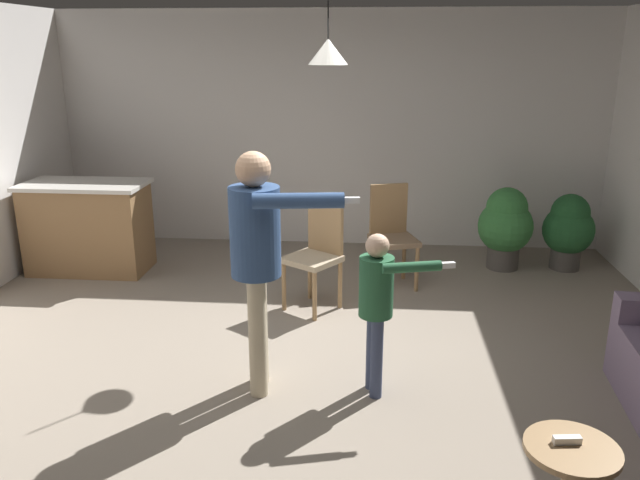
{
  "coord_description": "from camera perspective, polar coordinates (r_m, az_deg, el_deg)",
  "views": [
    {
      "loc": [
        0.53,
        -4.17,
        2.29
      ],
      "look_at": [
        0.16,
        -0.0,
        1.0
      ],
      "focal_mm": 35.31,
      "sensor_mm": 36.0,
      "label": 1
    }
  ],
  "objects": [
    {
      "name": "ground",
      "position": [
        4.78,
        -1.97,
        -11.47
      ],
      "size": [
        7.68,
        7.68,
        0.0
      ],
      "primitive_type": "plane",
      "color": "gray"
    },
    {
      "name": "wall_back",
      "position": [
        7.44,
        0.92,
        9.88
      ],
      "size": [
        6.4,
        0.1,
        2.7
      ],
      "primitive_type": "cube",
      "color": "silver",
      "rests_on": "ground"
    },
    {
      "name": "kitchen_counter",
      "position": [
        7.03,
        -20.26,
        1.12
      ],
      "size": [
        1.26,
        0.66,
        0.95
      ],
      "color": "olive",
      "rests_on": "ground"
    },
    {
      "name": "person_adult",
      "position": [
        4.13,
        -5.66,
        -0.66
      ],
      "size": [
        0.84,
        0.48,
        1.66
      ],
      "rotation": [
        0.0,
        0.0,
        -1.44
      ],
      "color": "tan",
      "rests_on": "ground"
    },
    {
      "name": "person_child",
      "position": [
        4.18,
        5.24,
        -5.14
      ],
      "size": [
        0.62,
        0.32,
        1.14
      ],
      "rotation": [
        0.0,
        0.0,
        -1.32
      ],
      "color": "#384260",
      "rests_on": "ground"
    },
    {
      "name": "dining_chair_by_counter",
      "position": [
        6.23,
        6.51,
        0.77
      ],
      "size": [
        0.53,
        0.53,
        1.0
      ],
      "rotation": [
        0.0,
        0.0,
        3.45
      ],
      "color": "#99754C",
      "rests_on": "ground"
    },
    {
      "name": "dining_chair_near_wall",
      "position": [
        5.63,
        -0.24,
        -0.9
      ],
      "size": [
        0.58,
        0.58,
        1.0
      ],
      "rotation": [
        0.0,
        0.0,
        2.54
      ],
      "color": "#99754C",
      "rests_on": "ground"
    },
    {
      "name": "potted_plant_corner",
      "position": [
        7.15,
        21.6,
        1.01
      ],
      "size": [
        0.53,
        0.53,
        0.82
      ],
      "color": "#4C4742",
      "rests_on": "ground"
    },
    {
      "name": "potted_plant_by_wall",
      "position": [
        6.95,
        16.46,
        1.37
      ],
      "size": [
        0.57,
        0.57,
        0.88
      ],
      "color": "#4C4742",
      "rests_on": "ground"
    },
    {
      "name": "spare_remote_on_table",
      "position": [
        3.28,
        21.48,
        -16.51
      ],
      "size": [
        0.13,
        0.05,
        0.04
      ],
      "primitive_type": "cube",
      "rotation": [
        0.0,
        0.0,
        1.69
      ],
      "color": "white",
      "rests_on": "side_table_by_couch"
    },
    {
      "name": "ceiling_light_pendant",
      "position": [
        5.19,
        0.74,
        16.71
      ],
      "size": [
        0.32,
        0.32,
        0.55
      ],
      "color": "silver"
    }
  ]
}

